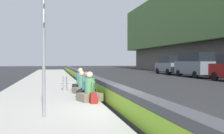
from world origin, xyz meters
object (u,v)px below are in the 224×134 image
object	(u,v)px
seated_person_rear	(82,86)
backpack	(94,98)
seated_person_middle	(86,89)
parked_car_fourth	(195,64)
route_sign_post	(44,43)
fire_hydrant	(65,82)
parked_car_midline	(169,65)
seated_person_foreground	(90,92)
seated_person_far	(80,83)

from	to	relation	value
seated_person_rear	backpack	bearing A→B (deg)	-178.17
seated_person_middle	parked_car_fourth	distance (m)	18.44
route_sign_post	fire_hydrant	xyz separation A→B (m)	(6.55, -0.85, -1.62)
seated_person_rear	route_sign_post	bearing A→B (deg)	162.44
route_sign_post	parked_car_midline	bearing A→B (deg)	-32.50
fire_hydrant	seated_person_foreground	world-z (taller)	seated_person_foreground
parked_car_fourth	parked_car_midline	size ratio (longest dim) A/B	1.07
seated_person_foreground	seated_person_far	bearing A→B (deg)	-0.26
backpack	parked_car_midline	bearing A→B (deg)	-31.63
seated_person_foreground	seated_person_far	world-z (taller)	seated_person_far
fire_hydrant	seated_person_foreground	size ratio (longest dim) A/B	0.76
route_sign_post	seated_person_far	size ratio (longest dim) A/B	3.00
route_sign_post	parked_car_midline	size ratio (longest dim) A/B	0.75
seated_person_rear	parked_car_midline	distance (m)	22.44
route_sign_post	seated_person_far	world-z (taller)	route_sign_post
backpack	fire_hydrant	bearing A→B (deg)	10.49
seated_person_middle	backpack	world-z (taller)	seated_person_middle
seated_person_foreground	parked_car_fourth	bearing A→B (deg)	-42.37
seated_person_middle	parked_car_fourth	world-z (taller)	parked_car_fourth
seated_person_middle	parked_car_midline	world-z (taller)	parked_car_midline
seated_person_middle	parked_car_fourth	bearing A→B (deg)	-44.83
fire_hydrant	parked_car_fourth	bearing A→B (deg)	-53.26
seated_person_far	parked_car_fourth	xyz separation A→B (m)	(10.49, -12.98, 0.84)
route_sign_post	parked_car_fourth	size ratio (longest dim) A/B	0.70
fire_hydrant	seated_person_rear	bearing A→B (deg)	-153.29
route_sign_post	seated_person_rear	world-z (taller)	route_sign_post
route_sign_post	parked_car_midline	world-z (taller)	route_sign_post
seated_person_foreground	parked_car_fourth	xyz separation A→B (m)	(14.25, -13.00, 0.85)
seated_person_rear	backpack	size ratio (longest dim) A/B	2.71
seated_person_foreground	seated_person_middle	world-z (taller)	seated_person_foreground
fire_hydrant	seated_person_far	bearing A→B (deg)	-103.51
route_sign_post	seated_person_rear	xyz separation A→B (m)	(5.06, -1.60, -1.73)
seated_person_rear	seated_person_far	world-z (taller)	seated_person_far
fire_hydrant	seated_person_rear	xyz separation A→B (m)	(-1.49, -0.75, -0.11)
fire_hydrant	parked_car_midline	distance (m)	21.73
seated_person_rear	fire_hydrant	bearing A→B (deg)	26.71
backpack	route_sign_post	bearing A→B (deg)	139.07
seated_person_foreground	backpack	world-z (taller)	seated_person_foreground
seated_person_far	route_sign_post	bearing A→B (deg)	165.36
seated_person_middle	seated_person_rear	xyz separation A→B (m)	(1.27, 0.06, -0.01)
seated_person_foreground	backpack	xyz separation A→B (m)	(-0.64, -0.06, -0.17)
parked_car_fourth	seated_person_middle	bearing A→B (deg)	135.17
seated_person_middle	parked_car_fourth	xyz separation A→B (m)	(13.06, -12.98, 0.87)
parked_car_fourth	route_sign_post	bearing A→B (deg)	139.01
fire_hydrant	backpack	bearing A→B (deg)	-169.51
parked_car_fourth	seated_person_foreground	bearing A→B (deg)	137.63
seated_person_far	parked_car_fourth	world-z (taller)	parked_car_fourth
parked_car_midline	seated_person_foreground	bearing A→B (deg)	147.48
parked_car_fourth	backpack	bearing A→B (deg)	139.00
seated_person_foreground	seated_person_far	xyz separation A→B (m)	(3.76, -0.02, 0.01)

